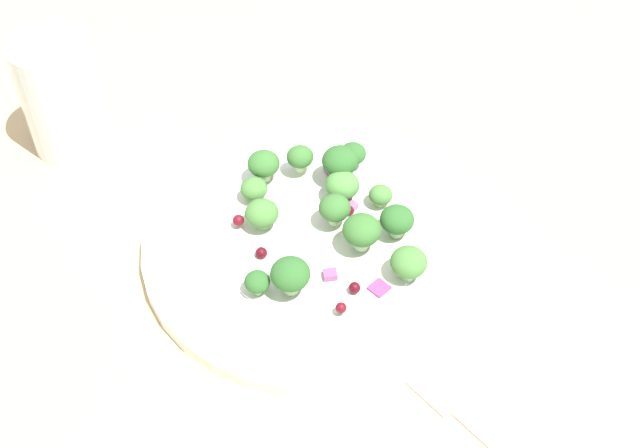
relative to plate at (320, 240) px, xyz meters
The scene contains 29 objects.
ground_plane 3.22cm from the plate, 113.15° to the left, with size 180.00×180.00×2.00cm, color tan.
plate is the anchor object (origin of this frame).
dressing_pool 0.44cm from the plate, 90.00° to the left, with size 16.38×16.38×0.20cm, color white.
broccoli_floret_0 2.95cm from the plate, 132.63° to the left, with size 2.54×2.54×2.57cm.
broccoli_floret_1 7.55cm from the plate, 40.37° to the right, with size 1.93×1.93×1.95cm.
broccoli_floret_2 7.63cm from the plate, 168.23° to the right, with size 2.26×2.26×2.29cm.
broccoli_floret_3 6.15cm from the plate, 122.73° to the left, with size 1.94×1.94×1.97cm.
broccoli_floret_4 4.38cm from the plate, 64.07° to the left, with size 2.97×2.97×3.01cm.
broccoli_floret_5 6.66cm from the plate, 22.13° to the right, with size 2.96×2.96×2.99cm.
broccoli_floret_6 8.11cm from the plate, 56.16° to the left, with size 2.80×2.80×2.83cm.
broccoli_floret_7 6.83cm from the plate, 163.21° to the left, with size 2.98×2.98×3.02cm.
broccoli_floret_8 8.11cm from the plate, 144.60° to the right, with size 2.67×2.67×2.71cm.
broccoli_floret_9 6.39cm from the plate, 88.81° to the left, with size 2.70×2.70×2.73cm.
broccoli_floret_10 5.06cm from the plate, 101.13° to the right, with size 2.67×2.67×2.70cm.
broccoli_floret_11 8.55cm from the plate, 159.22° to the left, with size 2.27×2.27×2.29cm.
broccoli_floret_12 6.89cm from the plate, 127.84° to the right, with size 2.22×2.22×2.25cm.
broccoli_floret_13 4.83cm from the plate, 154.10° to the left, with size 2.77×2.77×2.81cm.
cranberry_0 5.10cm from the plate, 65.82° to the right, with size 0.93×0.93×0.93cm, color #4C0A14.
cranberry_1 3.29cm from the plate, 136.38° to the left, with size 0.82×0.82×0.82cm, color #4C0A14.
cranberry_2 6.66cm from the plate, 99.72° to the right, with size 0.92×0.92×0.92cm, color maroon.
cranberry_3 4.76cm from the plate, 150.58° to the left, with size 0.80×0.80×0.80cm, color maroon.
cranberry_4 8.01cm from the plate, ahead, with size 0.83×0.83×0.83cm, color maroon.
cranberry_5 6.35cm from the plate, 22.76° to the left, with size 0.89×0.89×0.89cm, color #4C0A14.
onion_bit_0 7.39cm from the plate, behind, with size 1.19×1.17×0.59cm, color #934C84.
onion_bit_1 2.83cm from the plate, 159.38° to the left, with size 1.36×0.96×0.59cm, color #843D75.
onion_bit_2 7.02cm from the plate, 37.82° to the left, with size 1.33×1.37×0.38cm, color #843D75.
onion_bit_3 4.42cm from the plate, ahead, with size 1.03×0.88×0.59cm, color #934C84.
onion_bit_4 3.60cm from the plate, 143.69° to the left, with size 1.09×1.15×0.48cm, color #A35B93.
water_glass 25.83cm from the plate, 121.02° to the right, with size 6.90×6.90×10.71cm, color silver.
Camera 1 is at (46.26, -3.56, 51.86)cm, focal length 48.16 mm.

